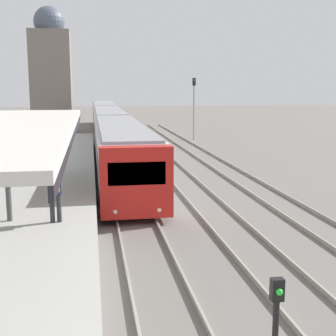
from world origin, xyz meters
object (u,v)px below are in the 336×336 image
object	(u,v)px
train_near	(109,125)
signal_post_near	(276,327)
signal_mast_far	(194,102)
person_on_platform	(55,190)

from	to	relation	value
train_near	signal_post_near	bearing A→B (deg)	-88.02
signal_mast_far	signal_post_near	bearing A→B (deg)	-100.43
person_on_platform	train_near	world-z (taller)	train_near
person_on_platform	train_near	distance (m)	27.97
signal_post_near	train_near	bearing A→B (deg)	91.98
signal_post_near	signal_mast_far	size ratio (longest dim) A/B	0.36
signal_post_near	signal_mast_far	world-z (taller)	signal_mast_far
person_on_platform	signal_post_near	xyz separation A→B (m)	(3.89, -7.37, -0.73)
signal_mast_far	train_near	bearing A→B (deg)	-168.07
train_near	signal_mast_far	bearing A→B (deg)	11.93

